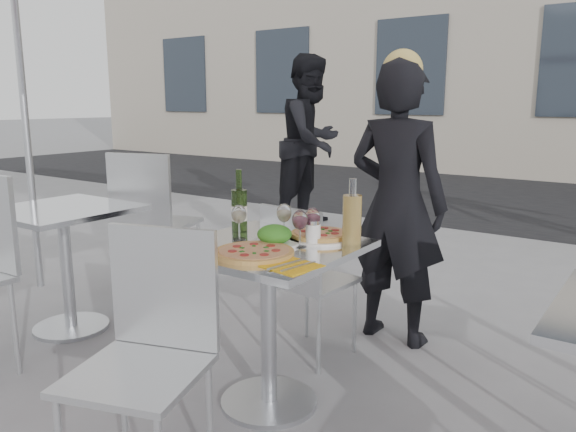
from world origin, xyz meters
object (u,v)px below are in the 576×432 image
Objects in this scene: napkin_left at (186,247)px; pizza_far at (320,235)px; sugar_shaker at (313,233)px; wineglass_red_a at (300,221)px; main_table at (268,291)px; carafe at (352,219)px; pizza_near at (254,252)px; wineglass_white_a at (239,215)px; side_chair_lfar at (150,213)px; woman_diner at (397,205)px; side_table_left at (65,243)px; wineglass_white_b at (284,214)px; pedestrian_a at (311,142)px; wine_bottle at (239,208)px; chair_near at (150,339)px; napkin_right at (292,266)px; wineglass_red_b at (313,219)px; chair_far at (302,270)px; salad_plate at (275,236)px.

pizza_far is at bearing 42.86° from napkin_left.
napkin_left is at bearing -129.66° from pizza_far.
sugar_shaker is 0.08m from wineglass_red_a.
main_table is 0.48m from carafe.
wineglass_white_a is at bearing 142.69° from pizza_near.
napkin_left is at bearing 127.07° from side_chair_lfar.
carafe is at bearing 102.49° from woman_diner.
pizza_near is 0.25m from wineglass_red_a.
wineglass_white_b is (1.49, 0.14, 0.32)m from side_table_left.
woman_diner reaches higher than napkin_left.
main_table is 0.48× the size of woman_diner.
sugar_shaker reaches higher than napkin_left.
pedestrian_a is 3.98m from pizza_near.
pedestrian_a is 3.91m from napkin_left.
wine_bottle reaches higher than main_table.
wineglass_white_a is at bearing -159.34° from carafe.
pedestrian_a is at bearing 107.45° from napkin_left.
chair_near reaches higher than pizza_near.
napkin_left and napkin_right have the same top height.
wineglass_red_b is at bearing 1.72° from wine_bottle.
main_table is 0.34m from pizza_far.
wine_bottle is 0.24m from wineglass_white_b.
wine_bottle reaches higher than wineglass_white_b.
napkin_right is (0.52, 0.03, 0.00)m from napkin_left.
carafe is at bearing -12.17° from pizza_far.
pizza_far reaches higher than napkin_left.
chair_near is at bearing -78.49° from wineglass_white_a.
woman_diner is 5.35× the size of wine_bottle.
wineglass_red_b is (-0.17, -0.05, -0.01)m from carafe.
wineglass_white_a is at bearing -179.75° from main_table.
woman_diner is (0.14, 1.00, 0.25)m from main_table.
side_table_left is 1.29m from wine_bottle.
chair_far is 0.82m from napkin_right.
napkin_left is (1.27, -0.92, 0.15)m from side_chair_lfar.
wineglass_white_a is (0.10, -0.12, -0.00)m from wine_bottle.
pedestrian_a is 3.81m from salad_plate.
main_table is at bearing -85.08° from wineglass_white_b.
pizza_far is 0.60m from napkin_left.
pizza_far is 1.46× the size of napkin_right.
woman_diner is 0.88m from wineglass_red_b.
napkin_left is at bearing 84.22° from chair_far.
chair_near reaches higher than wineglass_red_a.
chair_near is 0.51m from napkin_left.
sugar_shaker is at bearing -155.99° from carafe.
main_table is 4.76× the size of wineglass_white_b.
wineglass_white_a is 0.49m from napkin_right.
wineglass_white_b is at bearing 70.47° from chair_near.
woman_diner is at bearing 174.13° from side_chair_lfar.
wineglass_white_a is 1.00× the size of wineglass_white_b.
side_table_left is at bearing 180.00° from main_table.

